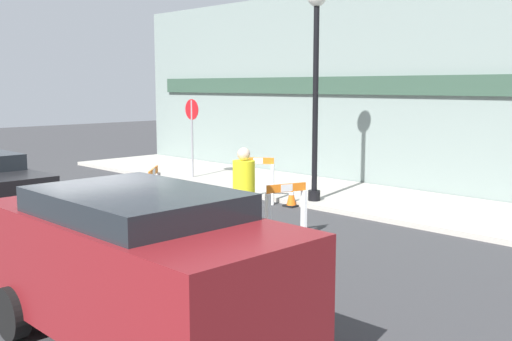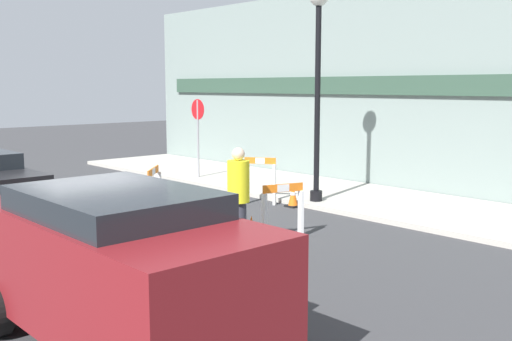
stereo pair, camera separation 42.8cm
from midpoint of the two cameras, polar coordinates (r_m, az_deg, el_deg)
The scene contains 14 objects.
ground_plane at distance 12.33m, azimuth -14.32°, elevation -5.26°, with size 60.00×60.00×0.00m, color #38383A.
sidewalk_slab at distance 16.14m, azimuth 5.39°, elevation -1.72°, with size 18.00×3.40×0.11m.
storefront_facade at distance 17.27m, azimuth 9.48°, elevation 7.84°, with size 18.00×0.22×5.50m.
streetlamp_post at distance 13.92m, azimuth 6.81°, elevation 9.98°, with size 0.44×0.44×4.89m.
stop_sign at distance 17.67m, azimuth -4.86°, elevation 4.33°, with size 0.60×0.06×2.29m.
barricade_0 at distance 12.53m, azimuth -8.76°, elevation -2.02°, with size 0.78×0.78×1.11m.
barricade_1 at distance 10.99m, azimuth 3.69°, elevation -3.71°, with size 0.37×0.82×1.02m.
barricade_2 at distance 14.14m, azimuth 1.26°, elevation -0.88°, with size 0.69×0.54×1.12m.
traffic_cone_0 at distance 13.93m, azimuth 4.43°, elevation -2.43°, with size 0.30×0.30×0.54m.
traffic_cone_1 at distance 11.43m, azimuth -7.64°, elevation -4.65°, with size 0.30×0.30×0.59m.
traffic_cone_2 at distance 10.68m, azimuth 0.71°, elevation -5.71°, with size 0.30×0.30×0.51m.
traffic_cone_3 at distance 11.38m, azimuth -4.10°, elevation -4.59°, with size 0.30×0.30×0.62m.
person_worker at distance 10.08m, azimuth -0.47°, elevation -2.45°, with size 0.53×0.53×1.77m.
parked_car_2 at distance 6.48m, azimuth -11.29°, elevation -8.36°, with size 3.90×1.87×1.73m.
Camera 2 is at (10.74, -5.50, 2.79)m, focal length 42.00 mm.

